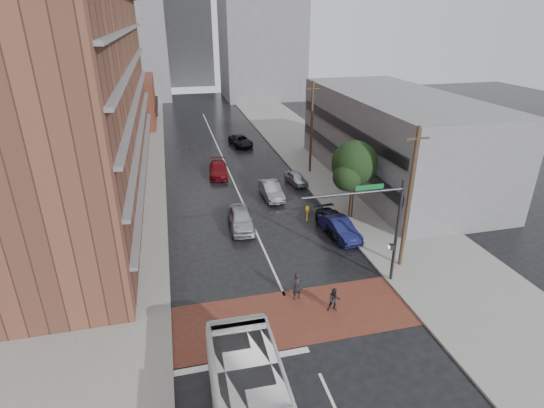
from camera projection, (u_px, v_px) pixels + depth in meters
ground at (296, 322)px, 24.44m from camera, size 160.00×160.00×0.00m
crosswalk at (294, 316)px, 24.88m from camera, size 14.00×5.00×0.02m
sidewalk_west at (121, 184)px, 44.09m from camera, size 9.00×90.00×0.15m
sidewalk_east at (329, 167)px, 49.08m from camera, size 9.00×90.00×0.15m
apartment_block at (67, 42)px, 36.98m from camera, size 10.00×44.00×28.00m
storefront_west at (129, 101)px, 68.30m from camera, size 8.00×16.00×7.00m
building_east at (394, 138)px, 43.92m from camera, size 11.00×26.00×9.00m
distant_tower_west at (117, 16)px, 84.06m from camera, size 18.00×16.00×32.00m
distant_tower_east at (261, 5)px, 84.00m from camera, size 16.00×14.00×36.00m
distant_tower_center at (186, 34)px, 103.80m from camera, size 12.00×10.00×24.00m
street_tree at (354, 166)px, 35.03m from camera, size 4.20×4.10×6.90m
signal_mast at (378, 219)px, 26.00m from camera, size 6.50×0.30×7.20m
utility_pole_near at (409, 199)px, 27.80m from camera, size 1.60×0.26×10.00m
utility_pole_far at (311, 127)px, 45.54m from camera, size 1.60×0.26×10.00m
pedestrian_a at (297, 286)px, 26.06m from camera, size 0.75×0.58×1.85m
pedestrian_b at (334, 300)px, 25.05m from camera, size 0.86×0.74×1.54m
car_travel_a at (241, 219)px, 34.87m from camera, size 2.24×5.00×1.67m
car_travel_b at (271, 190)px, 40.76m from camera, size 1.71×4.65×1.52m
car_travel_c at (218, 169)px, 46.45m from camera, size 2.48×5.07×1.42m
suv_travel at (241, 141)px, 57.11m from camera, size 3.04×5.17×1.35m
car_parked_near at (340, 228)px, 33.48m from camera, size 2.19×4.78×1.52m
car_parked_mid at (335, 223)px, 34.39m from camera, size 2.34×5.04×1.42m
car_parked_far at (296, 178)px, 44.20m from camera, size 1.97×3.82×1.24m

